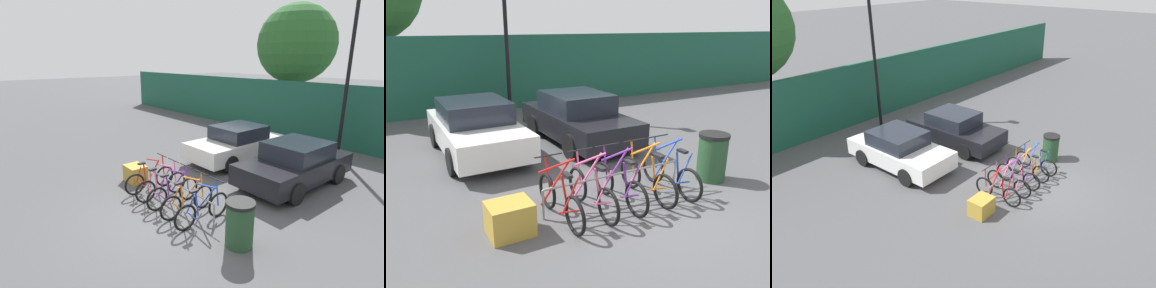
% 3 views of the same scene
% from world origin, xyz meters
% --- Properties ---
extents(ground_plane, '(120.00, 120.00, 0.00)m').
position_xyz_m(ground_plane, '(0.00, 0.00, 0.00)').
color(ground_plane, '#4C4C4F').
extents(hoarding_wall, '(36.00, 0.16, 2.84)m').
position_xyz_m(hoarding_wall, '(0.00, 9.50, 1.42)').
color(hoarding_wall, '#19513D').
rests_on(hoarding_wall, ground).
extents(bike_rack, '(2.99, 0.04, 0.57)m').
position_xyz_m(bike_rack, '(-0.43, 0.68, 0.48)').
color(bike_rack, gray).
rests_on(bike_rack, ground).
extents(bicycle_red, '(0.68, 1.71, 1.05)m').
position_xyz_m(bicycle_red, '(-1.65, 0.53, 0.38)').
color(bicycle_red, black).
rests_on(bicycle_red, ground).
extents(bicycle_pink, '(0.68, 1.71, 1.05)m').
position_xyz_m(bicycle_pink, '(-1.02, 0.53, 0.38)').
color(bicycle_pink, black).
rests_on(bicycle_pink, ground).
extents(bicycle_purple, '(0.68, 1.71, 1.05)m').
position_xyz_m(bicycle_purple, '(-0.43, 0.53, 0.38)').
color(bicycle_purple, black).
rests_on(bicycle_purple, ground).
extents(bicycle_orange, '(0.68, 1.71, 1.05)m').
position_xyz_m(bicycle_orange, '(0.21, 0.53, 0.38)').
color(bicycle_orange, black).
rests_on(bicycle_orange, ground).
extents(bicycle_blue, '(0.68, 1.71, 1.05)m').
position_xyz_m(bicycle_blue, '(0.80, 0.53, 0.38)').
color(bicycle_blue, black).
rests_on(bicycle_blue, ground).
extents(car_white, '(1.91, 4.04, 1.40)m').
position_xyz_m(car_white, '(-1.99, 4.68, 0.69)').
color(car_white, silver).
rests_on(car_white, ground).
extents(car_black, '(1.91, 4.05, 1.40)m').
position_xyz_m(car_black, '(0.80, 4.37, 0.69)').
color(car_black, black).
rests_on(car_black, ground).
extents(lamp_post, '(0.24, 0.44, 7.59)m').
position_xyz_m(lamp_post, '(0.22, 8.50, 4.16)').
color(lamp_post, black).
rests_on(lamp_post, ground).
extents(trash_bin, '(0.63, 0.63, 1.03)m').
position_xyz_m(trash_bin, '(1.98, 0.55, 0.52)').
color(trash_bin, '#234728').
rests_on(trash_bin, ground).
extents(cargo_crate, '(0.70, 0.56, 0.55)m').
position_xyz_m(cargo_crate, '(-2.55, 0.50, 0.28)').
color(cargo_crate, '#B28C33').
rests_on(cargo_crate, ground).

